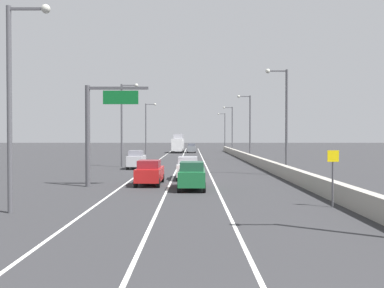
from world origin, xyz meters
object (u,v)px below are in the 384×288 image
(lamp_post_right_second, at_px, (286,114))
(lamp_post_left_far, at_px, (149,125))
(lamp_post_right_fourth, at_px, (233,127))
(car_gray_2, at_px, (193,148))
(lamp_post_right_third, at_px, (250,123))
(box_truck, at_px, (180,144))
(overhead_sign_gantry, at_px, (100,123))
(car_silver_0, at_px, (138,160))
(car_white_1, at_px, (190,168))
(lamp_post_right_fifth, at_px, (226,129))
(lamp_post_left_mid, at_px, (126,119))
(speed_advisory_sign, at_px, (335,174))
(car_red_3, at_px, (152,172))
(car_green_4, at_px, (194,175))
(lamp_post_left_near, at_px, (17,94))

(lamp_post_right_second, distance_m, lamp_post_left_far, 44.77)
(lamp_post_right_fourth, bearing_deg, car_gray_2, 158.53)
(lamp_post_right_third, distance_m, box_truck, 31.20)
(overhead_sign_gantry, xyz_separation_m, box_truck, (3.82, 62.37, -2.79))
(car_silver_0, height_order, car_white_1, car_silver_0)
(lamp_post_right_fifth, bearing_deg, lamp_post_left_far, -117.18)
(lamp_post_left_far, relative_size, car_gray_2, 2.19)
(lamp_post_right_fifth, bearing_deg, lamp_post_left_mid, -104.91)
(overhead_sign_gantry, xyz_separation_m, speed_advisory_sign, (14.41, -8.88, -2.96))
(car_red_3, bearing_deg, overhead_sign_gantry, -163.68)
(car_white_1, bearing_deg, lamp_post_right_second, 19.50)
(lamp_post_right_fourth, bearing_deg, overhead_sign_gantry, -104.68)
(speed_advisory_sign, xyz_separation_m, car_red_3, (-10.67, 9.98, -0.81))
(car_gray_2, bearing_deg, lamp_post_left_far, -124.59)
(lamp_post_right_second, bearing_deg, car_silver_0, 151.63)
(car_silver_0, bearing_deg, lamp_post_right_third, 48.27)
(car_white_1, bearing_deg, car_silver_0, 117.93)
(car_red_3, bearing_deg, lamp_post_left_far, 96.40)
(car_green_4, bearing_deg, lamp_post_left_near, -133.76)
(lamp_post_left_mid, bearing_deg, car_silver_0, -56.43)
(speed_advisory_sign, height_order, car_gray_2, speed_advisory_sign)
(lamp_post_right_fifth, bearing_deg, speed_advisory_sign, -90.90)
(lamp_post_right_fifth, relative_size, lamp_post_left_far, 1.00)
(car_gray_2, height_order, box_truck, box_truck)
(car_green_4, height_order, box_truck, box_truck)
(overhead_sign_gantry, bearing_deg, lamp_post_right_fourth, 75.32)
(overhead_sign_gantry, relative_size, lamp_post_left_mid, 0.74)
(overhead_sign_gantry, distance_m, lamp_post_left_mid, 19.76)
(lamp_post_left_near, height_order, car_silver_0, lamp_post_left_near)
(box_truck, bearing_deg, lamp_post_right_fourth, -16.20)
(lamp_post_right_fifth, distance_m, lamp_post_left_far, 38.52)
(overhead_sign_gantry, height_order, lamp_post_right_fifth, lamp_post_right_fifth)
(lamp_post_right_third, xyz_separation_m, lamp_post_left_far, (-17.52, 16.07, 0.00))
(lamp_post_left_mid, xyz_separation_m, lamp_post_left_far, (-0.43, 30.20, 0.00))
(lamp_post_left_near, bearing_deg, lamp_post_right_fifth, 79.53)
(lamp_post_left_near, relative_size, lamp_post_left_far, 1.00)
(lamp_post_right_second, relative_size, car_gray_2, 2.19)
(lamp_post_left_near, relative_size, car_green_4, 2.20)
(lamp_post_left_near, bearing_deg, car_red_3, 65.20)
(lamp_post_left_near, bearing_deg, lamp_post_right_third, 68.56)
(lamp_post_left_mid, relative_size, car_gray_2, 2.19)
(lamp_post_left_near, distance_m, car_white_1, 18.60)
(lamp_post_right_third, bearing_deg, lamp_post_right_fifth, 89.91)
(lamp_post_right_second, bearing_deg, lamp_post_right_fifth, 89.88)
(car_red_3, bearing_deg, car_white_1, 56.30)
(lamp_post_right_third, xyz_separation_m, car_red_3, (-12.04, -32.72, -4.86))
(speed_advisory_sign, bearing_deg, car_red_3, 136.92)
(car_gray_2, bearing_deg, overhead_sign_gantry, -96.29)
(lamp_post_left_far, xyz_separation_m, car_silver_0, (2.34, -33.08, -4.77))
(lamp_post_left_near, bearing_deg, overhead_sign_gantry, 81.21)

